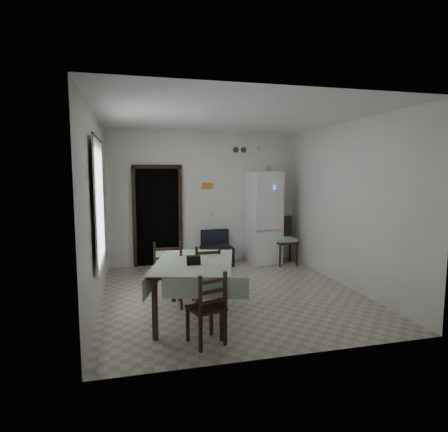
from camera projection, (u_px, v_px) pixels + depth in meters
name	position (u px, v px, depth m)	size (l,w,h in m)	color
ground	(231.00, 293.00, 6.29)	(4.50, 4.50, 0.00)	#B4AA93
ceiling	(232.00, 117.00, 5.96)	(4.20, 4.50, 0.02)	white
wall_back	(205.00, 198.00, 8.29)	(4.20, 0.02, 2.90)	white
wall_front	(287.00, 227.00, 3.95)	(4.20, 0.02, 2.90)	white
wall_left	(97.00, 210.00, 5.62)	(0.02, 4.50, 2.90)	white
wall_right	(346.00, 205.00, 6.63)	(0.02, 4.50, 2.90)	white
doorway	(157.00, 216.00, 8.28)	(1.06, 0.52, 2.22)	black
window_recess	(92.00, 205.00, 5.40)	(0.10, 1.20, 1.60)	silver
curtain	(99.00, 205.00, 5.43)	(0.02, 1.45, 1.85)	silver
curtain_rod	(98.00, 138.00, 5.32)	(0.02, 0.02, 1.60)	black
calendar	(207.00, 191.00, 8.27)	(0.28, 0.02, 0.40)	white
calendar_image	(207.00, 186.00, 8.26)	(0.24, 0.01, 0.14)	orange
light_switch	(212.00, 214.00, 8.36)	(0.08, 0.02, 0.12)	beige
vent_left	(236.00, 150.00, 8.32)	(0.12, 0.12, 0.03)	brown
vent_right	(243.00, 150.00, 8.36)	(0.12, 0.12, 0.03)	brown
emergency_light	(264.00, 149.00, 8.45)	(0.25, 0.07, 0.09)	white
fridge	(264.00, 218.00, 8.34)	(0.66, 0.66, 2.03)	white
tan_cone	(269.00, 168.00, 8.15)	(0.20, 0.20, 0.16)	tan
navy_seat	(217.00, 248.00, 8.16)	(0.62, 0.60, 0.75)	black
corner_chair	(285.00, 241.00, 8.22)	(0.45, 0.45, 1.05)	black
dining_table	(195.00, 290.00, 5.16)	(1.02, 1.56, 0.81)	#A7B99E
black_bag	(193.00, 260.00, 4.92)	(0.18, 0.11, 0.11)	black
dining_chair_far_left	(167.00, 273.00, 5.62)	(0.44, 0.44, 1.02)	black
dining_chair_far_right	(206.00, 274.00, 5.73)	(0.40, 0.40, 0.93)	black
dining_chair_near_head	(206.00, 307.00, 4.40)	(0.38, 0.38, 0.89)	black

